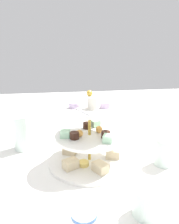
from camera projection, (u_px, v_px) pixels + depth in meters
name	position (u px, v px, depth m)	size (l,w,h in m)	color
ground_plane	(90.00, 162.00, 0.76)	(2.40, 2.40, 0.00)	white
tiered_serving_stand	(90.00, 142.00, 0.73)	(0.29, 0.29, 0.26)	white
water_glass_tall_right	(22.00, 133.00, 0.83)	(0.07, 0.07, 0.14)	silver
water_glass_short_left	(146.00, 203.00, 0.51)	(0.06, 0.06, 0.07)	silver
teacup_with_saucer	(84.00, 222.00, 0.47)	(0.09, 0.09, 0.05)	white
butter_knife_left	(103.00, 128.00, 1.07)	(0.17, 0.01, 0.00)	silver
water_glass_mid_back	(164.00, 152.00, 0.72)	(0.06, 0.06, 0.09)	silver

